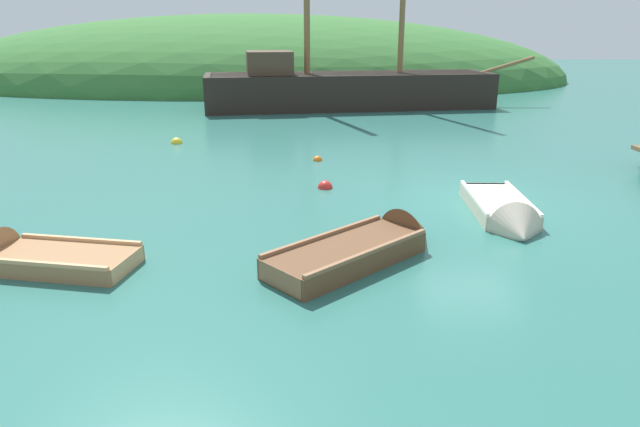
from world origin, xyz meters
TOP-DOWN VIEW (x-y plane):
  - ground_plane at (0.00, 0.00)m, footprint 120.00×120.00m
  - shore_hill at (-8.76, 31.57)m, footprint 48.21×25.21m
  - sailing_ship at (-2.23, 16.15)m, footprint 17.24×5.39m
  - rowboat_near_dock at (-8.82, -3.72)m, footprint 3.20×1.71m
  - rowboat_portside at (0.23, -1.39)m, footprint 1.29×3.38m
  - rowboat_far at (-2.89, -3.33)m, footprint 3.55×3.39m
  - buoy_yellow at (-8.84, 7.06)m, footprint 0.41×0.41m
  - buoy_orange at (-3.79, 4.30)m, footprint 0.30×0.30m
  - buoy_red at (-3.61, 1.18)m, footprint 0.39×0.39m

SIDE VIEW (x-z plane):
  - ground_plane at x=0.00m, z-range 0.00..0.00m
  - shore_hill at x=-8.76m, z-range -4.90..4.90m
  - buoy_yellow at x=-8.84m, z-range -0.21..0.21m
  - buoy_orange at x=-3.79m, z-range -0.15..0.15m
  - buoy_red at x=-3.61m, z-range -0.20..0.20m
  - rowboat_near_dock at x=-8.82m, z-range -0.48..0.66m
  - rowboat_portside at x=0.23m, z-range -0.45..0.65m
  - rowboat_far at x=-2.89m, z-range -0.43..0.69m
  - sailing_ship at x=-2.23m, z-range -5.85..7.18m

